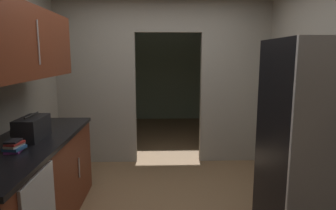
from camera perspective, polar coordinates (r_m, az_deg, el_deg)
The scene contains 7 objects.
kitchen_partition at distance 4.60m, azimuth -1.11°, elevation 7.27°, with size 3.27×0.12×2.78m.
adjoining_room_shell at distance 6.78m, azimuth -1.20°, elevation 7.03°, with size 3.27×3.31×2.78m.
refrigerator at distance 2.79m, azimuth 26.23°, elevation -7.48°, with size 0.73×0.77×1.81m.
lower_cabinet_run at distance 3.12m, azimuth -25.28°, elevation -14.50°, with size 0.70×2.13×0.91m.
upper_cabinet_counterside at distance 2.87m, azimuth -27.17°, elevation 10.71°, with size 0.36×1.92×0.63m.
boombox at distance 3.03m, azimuth -24.78°, elevation -4.07°, with size 0.21×0.41×0.23m.
book_stack at distance 2.70m, azimuth -27.58°, elevation -7.08°, with size 0.15×0.17×0.10m.
Camera 1 is at (-0.09, -2.88, 1.67)m, focal length 31.56 mm.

